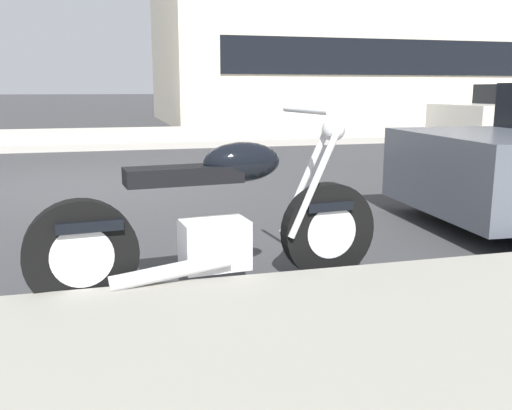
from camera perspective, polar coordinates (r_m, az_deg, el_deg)
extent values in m
plane|color=#333335|center=(7.54, -17.65, 1.83)|extent=(260.00, 260.00, 0.00)
cube|color=#ADA89E|center=(18.36, 24.60, 7.08)|extent=(120.00, 5.00, 0.14)
cube|color=silver|center=(4.00, -19.87, -6.78)|extent=(0.12, 2.20, 0.01)
cylinder|color=black|center=(3.70, 7.33, -2.59)|extent=(0.64, 0.17, 0.63)
cylinder|color=silver|center=(3.70, 7.33, -2.59)|extent=(0.36, 0.15, 0.35)
cylinder|color=black|center=(3.29, -17.35, -4.86)|extent=(0.64, 0.17, 0.63)
cylinder|color=silver|center=(3.29, -17.35, -4.86)|extent=(0.36, 0.15, 0.35)
cube|color=silver|center=(3.42, -4.26, -4.00)|extent=(0.42, 0.30, 0.30)
cube|color=black|center=(3.29, -7.39, 3.05)|extent=(0.70, 0.29, 0.10)
ellipsoid|color=black|center=(3.38, -1.45, 4.41)|extent=(0.50, 0.29, 0.24)
cube|color=black|center=(3.25, -16.66, -1.85)|extent=(0.38, 0.22, 0.06)
cube|color=black|center=(3.66, 7.12, 0.02)|extent=(0.33, 0.19, 0.06)
cylinder|color=silver|center=(3.63, 4.88, 2.26)|extent=(0.34, 0.08, 0.65)
cylinder|color=silver|center=(3.51, 5.86, 1.91)|extent=(0.34, 0.08, 0.65)
cylinder|color=silver|center=(3.51, 5.03, 9.56)|extent=(0.10, 0.62, 0.04)
sphere|color=silver|center=(3.61, 7.89, 7.65)|extent=(0.15, 0.15, 0.15)
cylinder|color=silver|center=(3.25, -8.63, -6.71)|extent=(0.71, 0.16, 0.16)
cylinder|color=black|center=(6.19, 19.49, 2.56)|extent=(0.63, 0.25, 0.62)
cylinder|color=black|center=(12.83, 24.25, 6.62)|extent=(0.64, 0.27, 0.62)
cylinder|color=black|center=(14.10, 19.49, 7.36)|extent=(0.64, 0.27, 0.62)
cube|color=black|center=(19.01, 15.62, 14.27)|extent=(12.42, 0.06, 1.10)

